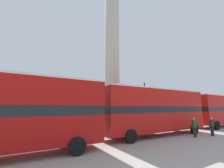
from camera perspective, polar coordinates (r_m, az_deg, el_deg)
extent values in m
plane|color=#ADA89E|center=(18.73, 0.00, -16.94)|extent=(200.00, 200.00, 0.00)
cube|color=#A39E8E|center=(18.66, 0.00, -15.17)|extent=(6.10, 6.10, 1.16)
cube|color=#A39E8E|center=(18.57, 0.00, -11.60)|extent=(4.39, 4.39, 1.16)
cylinder|color=#A39E8E|center=(20.21, 0.00, 14.42)|extent=(1.90, 1.90, 16.58)
cylinder|color=black|center=(11.53, -17.10, -19.09)|extent=(1.01, 0.34, 1.00)
cylinder|color=black|center=(9.13, -13.20, -22.06)|extent=(1.01, 0.34, 1.00)
cube|color=#B7140F|center=(26.08, 35.43, -10.17)|extent=(10.27, 2.57, 1.62)
cube|color=black|center=(26.05, 35.21, -7.79)|extent=(10.27, 2.52, 0.55)
cube|color=#B7140F|center=(26.07, 35.01, -5.58)|extent=(10.27, 2.57, 1.47)
cube|color=silver|center=(26.10, 34.85, -3.84)|extent=(10.27, 2.57, 0.12)
cylinder|color=black|center=(29.93, 35.96, -11.31)|extent=(1.00, 0.30, 1.00)
cylinder|color=black|center=(23.46, 29.25, -12.99)|extent=(1.00, 0.30, 1.00)
cylinder|color=black|center=(22.35, 35.09, -12.77)|extent=(1.00, 0.30, 1.00)
cube|color=#B7140F|center=(15.29, 16.53, -13.39)|extent=(11.51, 2.84, 1.65)
cube|color=black|center=(15.24, 16.34, -9.26)|extent=(11.51, 2.79, 0.55)
cube|color=#B7140F|center=(15.27, 16.17, -5.31)|extent=(11.51, 2.84, 1.55)
cube|color=silver|center=(15.34, 16.03, -2.19)|extent=(11.51, 2.84, 0.12)
cylinder|color=black|center=(19.19, 22.37, -14.59)|extent=(1.01, 0.33, 1.00)
cylinder|color=black|center=(17.80, 28.84, -14.67)|extent=(1.01, 0.33, 1.00)
cylinder|color=black|center=(13.84, 0.69, -17.70)|extent=(1.01, 0.33, 1.00)
cylinder|color=black|center=(11.84, 7.17, -19.13)|extent=(1.01, 0.33, 1.00)
cube|color=#A39E8E|center=(21.60, -33.89, -11.40)|extent=(3.95, 3.44, 2.24)
ellipsoid|color=brown|center=(21.59, -33.26, -4.15)|extent=(2.40, 1.70, 0.92)
cone|color=brown|center=(22.02, -30.61, -3.35)|extent=(1.02, 0.81, 0.97)
cylinder|color=brown|center=(21.66, -33.05, -1.76)|extent=(0.36, 0.36, 0.90)
sphere|color=brown|center=(21.73, -32.92, -0.21)|extent=(0.28, 0.28, 0.28)
cylinder|color=brown|center=(22.05, -32.02, -7.04)|extent=(0.20, 0.20, 1.16)
cylinder|color=brown|center=(21.59, -31.49, -7.07)|extent=(0.20, 0.20, 1.16)
cylinder|color=brown|center=(21.54, -35.50, -6.73)|extent=(0.20, 0.20, 1.16)
cylinder|color=brown|center=(21.07, -35.04, -6.75)|extent=(0.20, 0.20, 1.16)
cylinder|color=black|center=(19.41, 12.76, -15.85)|extent=(0.31, 0.31, 0.40)
cylinder|color=black|center=(19.27, 12.49, -8.02)|extent=(0.14, 0.14, 5.70)
sphere|color=white|center=(19.54, 12.19, 0.98)|extent=(0.42, 0.42, 0.42)
cylinder|color=#192347|center=(17.37, 34.10, -14.71)|extent=(0.14, 0.14, 0.82)
cylinder|color=#192347|center=(17.17, 33.68, -14.83)|extent=(0.14, 0.14, 0.82)
cube|color=black|center=(17.19, 33.67, -12.34)|extent=(0.46, 0.23, 0.65)
sphere|color=tan|center=(17.16, 33.55, -10.89)|extent=(0.22, 0.22, 0.22)
cylinder|color=#28282D|center=(15.98, 29.29, -15.73)|extent=(0.14, 0.14, 0.83)
cylinder|color=#28282D|center=(15.78, 28.83, -15.87)|extent=(0.14, 0.14, 0.83)
cube|color=#1E4C28|center=(15.79, 28.85, -13.15)|extent=(0.45, 0.19, 0.65)
sphere|color=tan|center=(15.76, 28.73, -11.56)|extent=(0.22, 0.22, 0.22)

